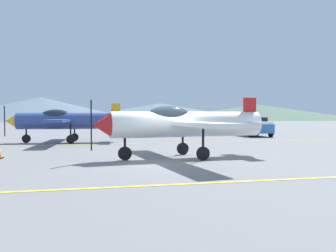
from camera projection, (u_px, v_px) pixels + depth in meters
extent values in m
plane|color=slate|center=(175.00, 162.00, 13.76)|extent=(400.00, 400.00, 0.00)
cube|color=yellow|center=(216.00, 183.00, 9.45)|extent=(80.00, 0.16, 0.01)
cube|color=yellow|center=(141.00, 143.00, 22.50)|extent=(80.00, 0.16, 0.01)
cylinder|color=white|center=(188.00, 124.00, 15.07)|extent=(6.76, 1.86, 1.08)
cone|color=red|center=(101.00, 125.00, 13.82)|extent=(0.79, 0.99, 0.92)
cube|color=black|center=(91.00, 125.00, 13.69)|extent=(0.05, 0.12, 1.96)
ellipsoid|color=#1E2833|center=(169.00, 117.00, 14.76)|extent=(2.05, 1.11, 0.88)
cube|color=white|center=(179.00, 123.00, 14.93)|extent=(2.09, 8.71, 0.16)
cube|color=white|center=(250.00, 123.00, 16.09)|extent=(0.98, 2.62, 0.10)
cube|color=red|center=(250.00, 111.00, 16.08)|extent=(0.63, 0.19, 1.18)
cylinder|color=black|center=(125.00, 141.00, 14.16)|extent=(0.10, 0.10, 0.99)
cylinder|color=black|center=(125.00, 153.00, 14.17)|extent=(0.56, 0.18, 0.55)
cylinder|color=black|center=(183.00, 138.00, 16.17)|extent=(0.10, 0.10, 0.99)
cylinder|color=black|center=(183.00, 149.00, 16.18)|extent=(0.56, 0.18, 0.55)
cylinder|color=black|center=(203.00, 141.00, 14.14)|extent=(0.10, 0.10, 0.99)
cylinder|color=black|center=(203.00, 153.00, 14.15)|extent=(0.56, 0.18, 0.55)
cylinder|color=#33478C|center=(70.00, 121.00, 23.42)|extent=(6.74, 1.60, 1.08)
cone|color=#F2A519|center=(11.00, 121.00, 22.87)|extent=(0.76, 0.97, 0.92)
cube|color=black|center=(5.00, 121.00, 22.82)|extent=(0.05, 0.12, 1.96)
ellipsoid|color=#1E2833|center=(56.00, 116.00, 23.28)|extent=(2.03, 1.03, 0.88)
cube|color=#33478C|center=(63.00, 120.00, 23.36)|extent=(1.75, 8.70, 0.16)
cube|color=#33478C|center=(116.00, 120.00, 23.87)|extent=(0.88, 2.60, 0.10)
cube|color=#F2A519|center=(116.00, 112.00, 23.86)|extent=(0.63, 0.17, 1.18)
cylinder|color=black|center=(26.00, 131.00, 23.03)|extent=(0.10, 0.10, 0.99)
cylinder|color=black|center=(26.00, 139.00, 23.05)|extent=(0.56, 0.16, 0.55)
cylinder|color=black|center=(74.00, 130.00, 24.54)|extent=(0.10, 0.10, 0.99)
cylinder|color=black|center=(75.00, 137.00, 24.55)|extent=(0.56, 0.16, 0.55)
cylinder|color=black|center=(71.00, 132.00, 22.40)|extent=(0.10, 0.10, 0.99)
cylinder|color=black|center=(71.00, 139.00, 22.42)|extent=(0.56, 0.16, 0.55)
cube|color=#3372BF|center=(254.00, 128.00, 30.54)|extent=(2.11, 4.42, 0.75)
cube|color=black|center=(253.00, 120.00, 30.67)|extent=(1.76, 2.52, 0.55)
cylinder|color=black|center=(250.00, 133.00, 29.01)|extent=(0.27, 0.65, 0.64)
cylinder|color=black|center=(271.00, 133.00, 29.29)|extent=(0.27, 0.65, 0.64)
cylinder|color=black|center=(238.00, 132.00, 31.81)|extent=(0.27, 0.65, 0.64)
cylinder|color=black|center=(257.00, 131.00, 32.09)|extent=(0.27, 0.65, 0.64)
cone|color=slate|center=(40.00, 109.00, 119.39)|extent=(67.27, 67.27, 7.83)
cone|color=slate|center=(159.00, 111.00, 161.72)|extent=(83.20, 83.20, 7.21)
cone|color=#4C6651|center=(255.00, 112.00, 148.54)|extent=(83.51, 83.51, 6.23)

